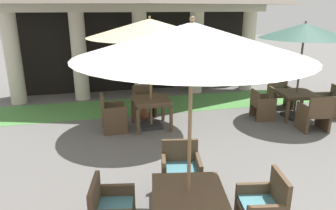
{
  "coord_description": "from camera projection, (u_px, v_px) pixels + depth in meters",
  "views": [
    {
      "loc": [
        -1.51,
        -2.24,
        2.94
      ],
      "look_at": [
        -0.23,
        3.13,
        1.2
      ],
      "focal_mm": 33.25,
      "sensor_mm": 36.0,
      "label": 1
    }
  ],
  "objects": [
    {
      "name": "terracotta_urn",
      "position": [
        144.0,
        114.0,
        8.37
      ],
      "size": [
        0.27,
        0.27,
        0.46
      ],
      "color": "brown",
      "rests_on": "ground"
    },
    {
      "name": "patio_umbrella_far_back",
      "position": [
        305.0,
        32.0,
        7.98
      ],
      "size": [
        2.29,
        2.29,
        2.61
      ],
      "color": "#2D2D2D",
      "rests_on": "ground"
    },
    {
      "name": "patio_table_mid_right",
      "position": [
        151.0,
        103.0,
        7.79
      ],
      "size": [
        0.92,
        0.92,
        0.76
      ],
      "rotation": [
        0.0,
        0.0,
        0.03
      ],
      "color": "brown",
      "rests_on": "ground"
    },
    {
      "name": "background_pavilion",
      "position": [
        138.0,
        2.0,
        10.03
      ],
      "size": [
        9.09,
        2.97,
        4.04
      ],
      "color": "beige",
      "rests_on": "ground"
    },
    {
      "name": "patio_chair_near_foreground_north",
      "position": [
        181.0,
        172.0,
        5.0
      ],
      "size": [
        0.7,
        0.67,
        0.88
      ],
      "rotation": [
        0.0,
        0.0,
        -3.32
      ],
      "color": "brown",
      "rests_on": "ground"
    },
    {
      "name": "patio_umbrella_mid_right",
      "position": [
        150.0,
        29.0,
        7.24
      ],
      "size": [
        2.96,
        2.96,
        2.75
      ],
      "color": "#2D2D2D",
      "rests_on": "ground"
    },
    {
      "name": "patio_umbrella_near_foreground",
      "position": [
        192.0,
        42.0,
        3.4
      ],
      "size": [
        2.64,
        2.64,
        2.85
      ],
      "color": "#2D2D2D",
      "rests_on": "ground"
    },
    {
      "name": "patio_chair_near_foreground_east",
      "position": [
        263.0,
        209.0,
        4.11
      ],
      "size": [
        0.62,
        0.65,
        0.9
      ],
      "rotation": [
        0.0,
        0.0,
        1.39
      ],
      "color": "brown",
      "rests_on": "ground"
    },
    {
      "name": "patio_chair_far_back_north",
      "position": [
        280.0,
        94.0,
        9.48
      ],
      "size": [
        0.7,
        0.66,
        0.84
      ],
      "rotation": [
        0.0,
        0.0,
        -3.28
      ],
      "color": "brown",
      "rests_on": "ground"
    },
    {
      "name": "patio_chair_far_back_south",
      "position": [
        315.0,
        114.0,
        7.64
      ],
      "size": [
        0.7,
        0.66,
        0.92
      ],
      "rotation": [
        0.0,
        0.0,
        -0.14
      ],
      "color": "brown",
      "rests_on": "ground"
    },
    {
      "name": "patio_table_far_back",
      "position": [
        296.0,
        96.0,
        8.49
      ],
      "size": [
        1.03,
        1.03,
        0.73
      ],
      "rotation": [
        0.0,
        0.0,
        -0.14
      ],
      "color": "brown",
      "rests_on": "ground"
    },
    {
      "name": "patio_chair_far_back_west",
      "position": [
        262.0,
        105.0,
        8.48
      ],
      "size": [
        0.6,
        0.64,
        0.79
      ],
      "rotation": [
        0.0,
        0.0,
        -1.71
      ],
      "color": "brown",
      "rests_on": "ground"
    },
    {
      "name": "lawn_strip",
      "position": [
        147.0,
        105.0,
        9.71
      ],
      "size": [
        10.89,
        1.77,
        0.01
      ],
      "primitive_type": "cube",
      "color": "#519347",
      "rests_on": "ground"
    },
    {
      "name": "patio_chair_mid_right_west",
      "position": [
        112.0,
        114.0,
        7.62
      ],
      "size": [
        0.6,
        0.59,
        0.95
      ],
      "rotation": [
        0.0,
        0.0,
        -1.54
      ],
      "color": "brown",
      "rests_on": "ground"
    },
    {
      "name": "patio_table_near_foreground",
      "position": [
        188.0,
        197.0,
        3.99
      ],
      "size": [
        1.08,
        1.08,
        0.7
      ],
      "rotation": [
        0.0,
        0.0,
        -0.18
      ],
      "color": "brown",
      "rests_on": "ground"
    },
    {
      "name": "patio_chair_far_back_east",
      "position": [
        328.0,
        103.0,
        8.65
      ],
      "size": [
        0.62,
        0.63,
        0.88
      ],
      "rotation": [
        0.0,
        0.0,
        1.44
      ],
      "color": "brown",
      "rests_on": "ground"
    },
    {
      "name": "patio_chair_mid_right_north",
      "position": [
        144.0,
        101.0,
        8.75
      ],
      "size": [
        0.61,
        0.54,
        0.82
      ],
      "rotation": [
        0.0,
        0.0,
        -3.12
      ],
      "color": "brown",
      "rests_on": "ground"
    }
  ]
}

